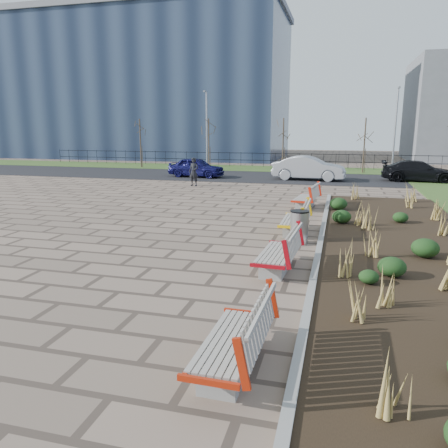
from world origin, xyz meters
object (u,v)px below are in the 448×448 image
(bench_a, at_px, (231,337))
(car_black, at_px, (419,171))
(bench_d, at_px, (305,196))
(car_blue, at_px, (196,167))
(pedestrian, at_px, (194,172))
(lamp_east, at_px, (395,132))
(lamp_west, at_px, (207,131))
(bench_b, at_px, (277,250))
(car_silver, at_px, (309,168))
(bench_c, at_px, (294,218))
(litter_bin, at_px, (299,228))

(bench_a, distance_m, car_black, 24.96)
(bench_d, relative_size, car_blue, 0.55)
(pedestrian, height_order, lamp_east, lamp_east)
(bench_d, height_order, lamp_west, lamp_west)
(bench_b, bearing_deg, car_silver, 94.81)
(car_silver, bearing_deg, lamp_east, -44.39)
(bench_c, height_order, car_silver, car_silver)
(car_blue, xyz_separation_m, lamp_east, (13.18, 5.22, 2.36))
(bench_d, relative_size, pedestrian, 1.27)
(litter_bin, bearing_deg, car_silver, 93.12)
(bench_d, bearing_deg, car_black, 67.71)
(car_black, bearing_deg, bench_c, 162.01)
(bench_a, relative_size, car_blue, 0.55)
(bench_b, bearing_deg, car_blue, 116.82)
(pedestrian, height_order, car_silver, pedestrian)
(pedestrian, distance_m, car_black, 14.14)
(lamp_west, bearing_deg, bench_a, -72.35)
(car_blue, height_order, car_black, car_blue)
(car_blue, bearing_deg, car_silver, -81.70)
(car_blue, bearing_deg, litter_bin, -145.21)
(bench_d, height_order, car_black, car_black)
(bench_b, bearing_deg, bench_c, 93.02)
(litter_bin, bearing_deg, car_blue, 118.02)
(litter_bin, xyz_separation_m, pedestrian, (-7.15, 11.48, 0.34))
(bench_a, height_order, car_black, car_black)
(bench_c, height_order, bench_d, same)
(bench_c, xyz_separation_m, car_silver, (-0.59, 14.79, 0.28))
(car_black, height_order, lamp_east, lamp_east)
(litter_bin, relative_size, lamp_east, 0.16)
(car_black, xyz_separation_m, lamp_west, (-15.15, 4.09, 2.37))
(bench_d, height_order, car_blue, car_blue)
(pedestrian, xyz_separation_m, car_blue, (-1.32, 4.43, -0.15))
(car_silver, bearing_deg, bench_d, -172.96)
(bench_c, xyz_separation_m, car_blue, (-8.18, 14.59, 0.18))
(bench_c, xyz_separation_m, car_black, (6.15, 15.71, 0.17))
(bench_b, height_order, lamp_west, lamp_west)
(bench_c, height_order, lamp_east, lamp_east)
(litter_bin, xyz_separation_m, car_silver, (-0.88, 16.11, 0.29))
(bench_d, distance_m, litter_bin, 5.99)
(pedestrian, bearing_deg, litter_bin, -46.12)
(car_black, bearing_deg, bench_a, 169.12)
(car_blue, relative_size, car_silver, 0.83)
(bench_a, height_order, lamp_east, lamp_east)
(pedestrian, xyz_separation_m, lamp_west, (-2.14, 9.64, 2.21))
(bench_c, height_order, lamp_west, lamp_west)
(bench_b, relative_size, lamp_east, 0.35)
(bench_b, distance_m, lamp_west, 25.53)
(lamp_east, bearing_deg, car_blue, -158.40)
(bench_d, distance_m, car_black, 12.64)
(lamp_east, bearing_deg, bench_b, -101.89)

